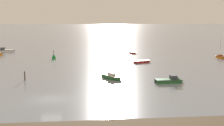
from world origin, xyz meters
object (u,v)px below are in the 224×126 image
rowboat_moored_0 (132,53)px  rowboat_moored_1 (142,62)px  motorboat_moored_3 (172,81)px  mooring_post_left (25,76)px  sailboat_moored_0 (111,77)px  channel_buoy (54,57)px  motorboat_moored_2 (4,51)px  sailboat_moored_1 (221,57)px

rowboat_moored_0 → rowboat_moored_1: bearing=168.2°
rowboat_moored_1 → motorboat_moored_3: motorboat_moored_3 is taller
rowboat_moored_1 → mooring_post_left: (-22.33, -16.49, 0.52)m
rowboat_moored_0 → mooring_post_left: 40.98m
sailboat_moored_0 → motorboat_moored_3: bearing=36.1°
channel_buoy → rowboat_moored_0: bearing=23.7°
rowboat_moored_0 → motorboat_moored_2: bearing=70.0°
motorboat_moored_3 → mooring_post_left: bearing=166.7°
rowboat_moored_1 → motorboat_moored_2: bearing=123.7°
sailboat_moored_0 → channel_buoy: size_ratio=2.62×
motorboat_moored_3 → mooring_post_left: size_ratio=2.78×
motorboat_moored_2 → mooring_post_left: size_ratio=3.19×
sailboat_moored_1 → mooring_post_left: (-43.04, -21.80, 0.49)m
motorboat_moored_3 → sailboat_moored_1: 32.94m
rowboat_moored_0 → sailboat_moored_0: 35.02m
sailboat_moored_1 → rowboat_moored_0: bearing=55.1°
rowboat_moored_0 → channel_buoy: bearing=104.8°
sailboat_moored_1 → channel_buoy: 40.65m
motorboat_moored_3 → rowboat_moored_1: bearing=88.4°
sailboat_moored_1 → motorboat_moored_3: bearing=138.3°
rowboat_moored_1 → motorboat_moored_3: (0.46, -20.67, 0.07)m
motorboat_moored_2 → motorboat_moored_3: bearing=132.8°
channel_buoy → motorboat_moored_3: bearing=-54.9°
motorboat_moored_3 → rowboat_moored_0: bearing=86.5°
sailboat_moored_0 → channel_buoy: bearing=175.7°
rowboat_moored_1 → channel_buoy: channel_buoy is taller
motorboat_moored_2 → channel_buoy: channel_buoy is taller
motorboat_moored_2 → channel_buoy: 22.49m
rowboat_moored_1 → mooring_post_left: size_ratio=2.76×
motorboat_moored_2 → sailboat_moored_1: 59.28m
motorboat_moored_2 → sailboat_moored_1: bearing=165.5°
motorboat_moored_2 → sailboat_moored_0: 48.89m
motorboat_moored_3 → channel_buoy: bearing=122.3°
rowboat_moored_0 → motorboat_moored_3: size_ratio=0.90×
sailboat_moored_1 → channel_buoy: (-40.55, 2.86, 0.24)m
rowboat_moored_1 → mooring_post_left: 27.77m
sailboat_moored_1 → mooring_post_left: sailboat_moored_1 is taller
mooring_post_left → channel_buoy: bearing=84.2°
rowboat_moored_0 → channel_buoy: size_ratio=1.78×
motorboat_moored_2 → rowboat_moored_1: bearing=149.7°
rowboat_moored_1 → channel_buoy: size_ratio=1.97×
mooring_post_left → sailboat_moored_0: bearing=0.2°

